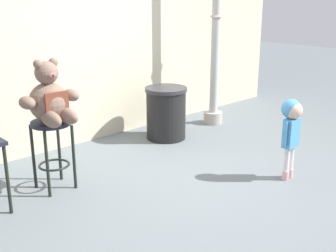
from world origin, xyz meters
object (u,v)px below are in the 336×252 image
bar_stool_with_teddy (52,141)px  teddy_bear (50,100)px  trash_bin (166,113)px  child_walking (291,122)px  lamppost (215,52)px

bar_stool_with_teddy → teddy_bear: bearing=-90.0°
bar_stool_with_teddy → trash_bin: bearing=11.6°
bar_stool_with_teddy → child_walking: child_walking is taller
teddy_bear → child_walking: teddy_bear is taller
bar_stool_with_teddy → trash_bin: 1.98m
bar_stool_with_teddy → trash_bin: size_ratio=1.01×
teddy_bear → trash_bin: 2.07m
teddy_bear → lamppost: 3.00m
bar_stool_with_teddy → lamppost: size_ratio=0.26×
teddy_bear → lamppost: size_ratio=0.22×
child_walking → teddy_bear: bearing=145.7°
child_walking → lamppost: (0.98, 1.95, 0.46)m
teddy_bear → trash_bin: size_ratio=0.87×
child_walking → lamppost: 2.23m
bar_stool_with_teddy → child_walking: bearing=-37.5°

